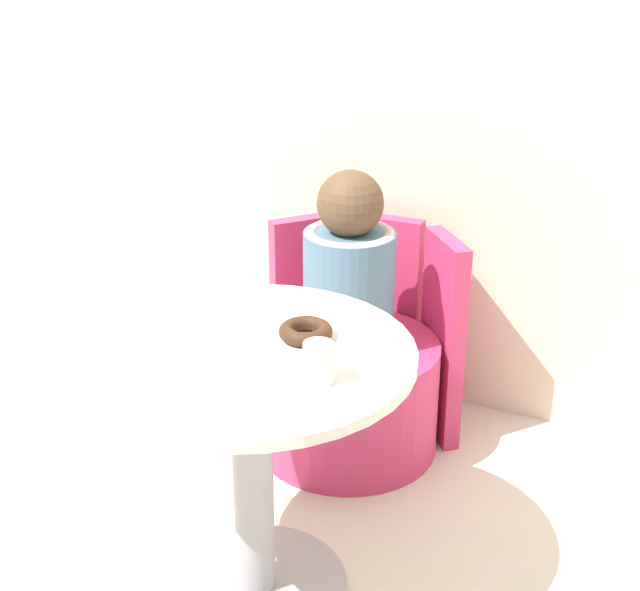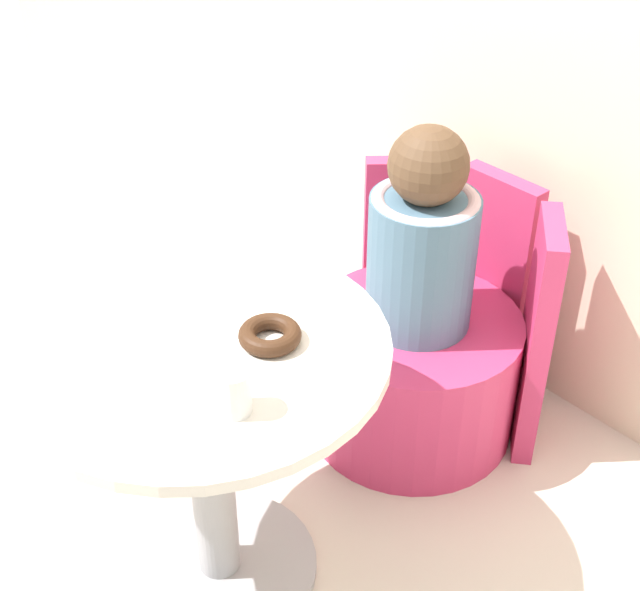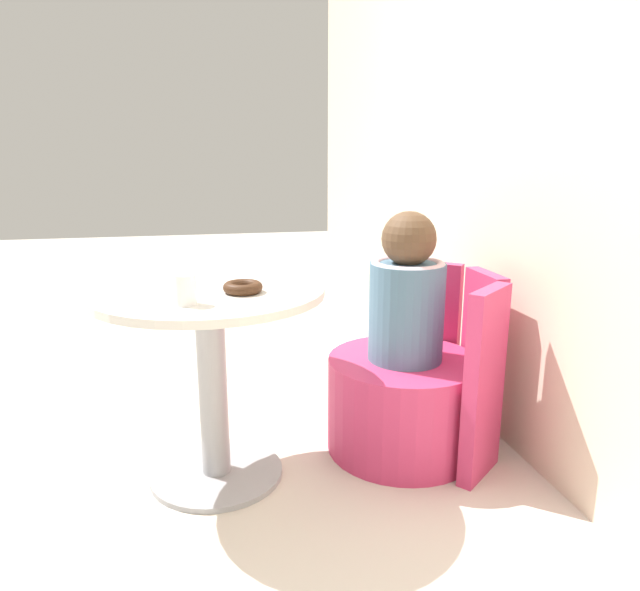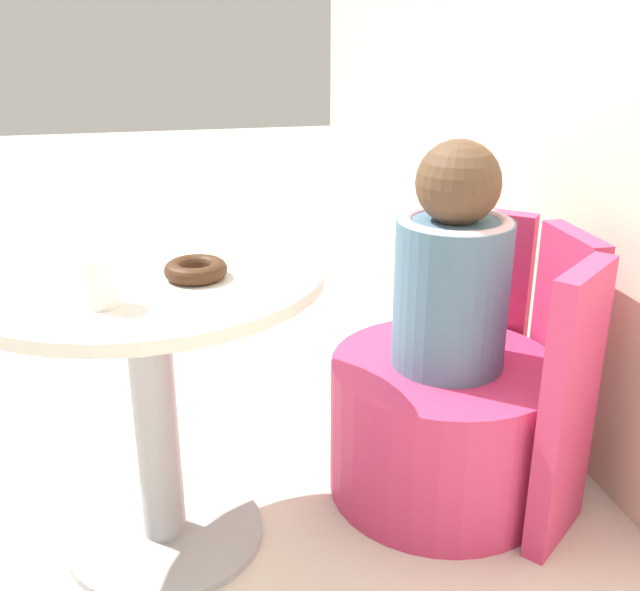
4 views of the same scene
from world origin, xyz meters
The scene contains 8 objects.
ground_plane centered at (0.00, 0.00, 0.00)m, with size 12.00×12.00×0.00m, color beige.
back_wall centered at (0.00, 1.13, 1.20)m, with size 6.00×0.06×2.40m.
round_table centered at (0.00, 0.05, 0.45)m, with size 0.72×0.72×0.64m.
tub_chair centered at (-0.05, 0.71, 0.17)m, with size 0.53×0.53×0.34m.
booth_backrest centered at (-0.05, 0.93, 0.32)m, with size 0.63×0.23×0.64m.
child_figure centered at (-0.05, 0.71, 0.57)m, with size 0.26×0.26×0.51m.
donut centered at (0.09, 0.15, 0.66)m, with size 0.12×0.12×0.03m.
cup centered at (0.19, -0.02, 0.68)m, with size 0.06×0.06×0.08m.
Camera 3 is at (1.73, 0.03, 1.03)m, focal length 32.00 mm.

